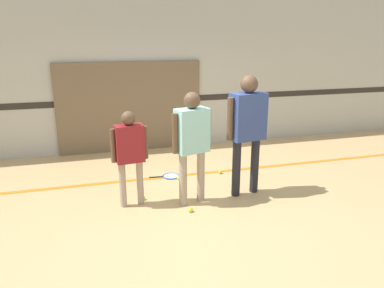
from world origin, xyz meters
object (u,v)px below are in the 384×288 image
at_px(tennis_ball_near_instructor, 190,210).
at_px(tennis_ball_stray_right, 143,198).
at_px(person_student_right, 247,123).
at_px(tennis_ball_by_spare_racket, 179,178).
at_px(person_student_left, 130,148).
at_px(tennis_ball_stray_left, 220,172).
at_px(racket_spare_on_floor, 170,176).
at_px(person_instructor, 192,136).

xyz_separation_m(tennis_ball_near_instructor, tennis_ball_stray_right, (-0.56, 0.55, 0.00)).
bearing_deg(person_student_right, tennis_ball_by_spare_racket, -52.92).
bearing_deg(person_student_left, tennis_ball_stray_left, 20.39).
height_order(racket_spare_on_floor, tennis_ball_stray_left, tennis_ball_stray_left).
xyz_separation_m(person_instructor, tennis_ball_by_spare_racket, (0.02, 0.88, -0.95)).
height_order(tennis_ball_near_instructor, tennis_ball_stray_left, same).
distance_m(person_student_right, racket_spare_on_floor, 1.74).
relative_size(person_student_right, tennis_ball_stray_right, 26.90).
height_order(person_student_right, tennis_ball_stray_right, person_student_right).
bearing_deg(tennis_ball_stray_right, tennis_ball_near_instructor, -44.57).
xyz_separation_m(person_instructor, racket_spare_on_floor, (-0.09, 1.07, -0.97)).
xyz_separation_m(person_student_left, racket_spare_on_floor, (0.75, 0.91, -0.82)).
distance_m(person_instructor, tennis_ball_near_instructor, 1.00).
bearing_deg(racket_spare_on_floor, person_instructor, 99.60).
bearing_deg(tennis_ball_by_spare_racket, tennis_ball_stray_left, 7.05).
bearing_deg(tennis_ball_stray_right, tennis_ball_by_spare_racket, 41.54).
bearing_deg(racket_spare_on_floor, tennis_ball_near_instructor, 94.29).
distance_m(person_student_right, tennis_ball_stray_right, 1.86).
xyz_separation_m(person_student_right, racket_spare_on_floor, (-0.94, 0.97, -1.09)).
xyz_separation_m(tennis_ball_by_spare_racket, tennis_ball_stray_right, (-0.69, -0.61, 0.00)).
height_order(person_instructor, tennis_ball_by_spare_racket, person_instructor).
bearing_deg(tennis_ball_near_instructor, person_student_right, 21.65).
relative_size(person_student_left, tennis_ball_by_spare_racket, 20.43).
relative_size(person_instructor, person_student_right, 0.90).
distance_m(racket_spare_on_floor, tennis_ball_near_instructor, 1.35).
height_order(racket_spare_on_floor, tennis_ball_by_spare_racket, tennis_ball_by_spare_racket).
bearing_deg(racket_spare_on_floor, person_student_left, 55.70).
distance_m(person_student_left, tennis_ball_stray_right, 0.83).
relative_size(person_student_right, tennis_ball_by_spare_racket, 26.90).
xyz_separation_m(person_student_left, person_student_right, (1.69, -0.06, 0.26)).
bearing_deg(tennis_ball_stray_right, person_student_right, -6.51).
bearing_deg(tennis_ball_near_instructor, person_instructor, 70.22).
height_order(person_student_left, racket_spare_on_floor, person_student_left).
height_order(person_instructor, tennis_ball_near_instructor, person_instructor).
height_order(person_student_right, tennis_ball_by_spare_racket, person_student_right).
xyz_separation_m(racket_spare_on_floor, tennis_ball_stray_left, (0.87, -0.10, 0.02)).
bearing_deg(tennis_ball_near_instructor, tennis_ball_by_spare_racket, 83.88).
distance_m(person_instructor, person_student_left, 0.86).
height_order(person_student_right, racket_spare_on_floor, person_student_right).
distance_m(tennis_ball_near_instructor, tennis_ball_by_spare_racket, 1.17).
height_order(tennis_ball_by_spare_racket, tennis_ball_stray_right, same).
distance_m(person_student_right, tennis_ball_stray_left, 1.38).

